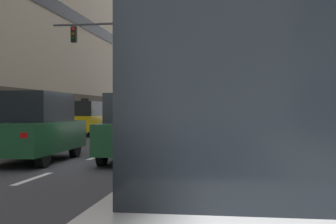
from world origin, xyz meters
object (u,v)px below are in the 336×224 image
(car_driving_1, at_px, (35,127))
(car_parked_1, at_px, (249,148))
(car_driving_0, at_px, (137,128))
(street_tree_0, at_px, (303,81))
(car_driving_3, at_px, (144,121))
(traffic_signal_0, at_px, (189,46))
(street_tree_1, at_px, (292,89))
(traffic_signal_2, at_px, (214,81))
(taxi_driving_2, at_px, (85,119))
(traffic_signal_1, at_px, (158,77))
(car_parked_0, at_px, (280,197))
(car_parked_2, at_px, (243,133))
(car_driving_4, at_px, (124,119))

(car_driving_1, xyz_separation_m, car_parked_1, (6.48, -3.76, -0.26))
(car_driving_0, relative_size, street_tree_0, 0.84)
(car_driving_3, xyz_separation_m, traffic_signal_0, (3.94, -7.77, 4.07))
(street_tree_1, bearing_deg, car_parked_1, -101.68)
(traffic_signal_2, height_order, street_tree_1, traffic_signal_2)
(taxi_driving_2, height_order, traffic_signal_1, traffic_signal_1)
(car_driving_1, relative_size, taxi_driving_2, 1.01)
(taxi_driving_2, xyz_separation_m, traffic_signal_1, (2.27, 14.21, 3.66))
(car_parked_0, relative_size, traffic_signal_1, 0.39)
(car_driving_0, height_order, traffic_signal_0, traffic_signal_0)
(car_driving_1, bearing_deg, street_tree_1, 38.46)
(car_driving_1, distance_m, car_parked_1, 7.50)
(car_driving_3, relative_size, traffic_signal_2, 0.38)
(traffic_signal_0, relative_size, traffic_signal_2, 0.98)
(traffic_signal_0, bearing_deg, car_driving_0, -95.02)
(car_driving_3, bearing_deg, traffic_signal_1, 94.50)
(traffic_signal_2, distance_m, street_tree_0, 36.15)
(car_driving_1, bearing_deg, traffic_signal_1, 91.84)
(car_driving_1, bearing_deg, car_driving_3, 90.14)
(car_driving_0, relative_size, car_parked_2, 0.99)
(traffic_signal_0, bearing_deg, car_parked_2, -70.78)
(taxi_driving_2, bearing_deg, car_parked_1, -61.39)
(car_driving_1, height_order, car_parked_2, car_driving_1)
(car_parked_2, xyz_separation_m, street_tree_1, (2.21, 4.82, 1.70))
(car_driving_0, xyz_separation_m, traffic_signal_1, (-4.03, 27.48, 3.68))
(car_driving_3, bearing_deg, traffic_signal_0, -63.11)
(traffic_signal_0, xyz_separation_m, traffic_signal_2, (-0.07, 30.07, 0.11))
(car_driving_3, xyz_separation_m, car_driving_4, (-2.95, 6.08, 0.01))
(traffic_signal_0, bearing_deg, taxi_driving_2, 147.76)
(car_parked_2, distance_m, traffic_signal_0, 8.83)
(taxi_driving_2, distance_m, car_parked_0, 26.02)
(street_tree_1, bearing_deg, taxi_driving_2, 149.29)
(taxi_driving_2, relative_size, car_parked_0, 1.04)
(car_parked_1, xyz_separation_m, traffic_signal_1, (-7.38, 31.92, 3.92))
(car_parked_1, height_order, traffic_signal_2, traffic_signal_2)
(street_tree_0, height_order, street_tree_1, street_tree_0)
(car_driving_4, xyz_separation_m, car_parked_2, (9.48, -21.26, -0.00))
(car_parked_1, distance_m, traffic_signal_0, 14.10)
(traffic_signal_2, bearing_deg, street_tree_1, -81.54)
(car_parked_2, distance_m, traffic_signal_1, 27.38)
(street_tree_0, bearing_deg, traffic_signal_2, 97.74)
(car_parked_2, distance_m, street_tree_1, 5.57)
(traffic_signal_2, bearing_deg, taxi_driving_2, -105.29)
(traffic_signal_1, bearing_deg, traffic_signal_2, 67.47)
(car_driving_3, bearing_deg, car_parked_2, -66.75)
(traffic_signal_1, xyz_separation_m, traffic_signal_2, (4.73, 11.40, 0.26))
(car_driving_4, bearing_deg, traffic_signal_1, 66.52)
(car_parked_0, relative_size, car_parked_1, 0.97)
(car_driving_1, xyz_separation_m, car_driving_3, (-0.04, 17.26, -0.26))
(street_tree_1, bearing_deg, car_parked_0, -97.34)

